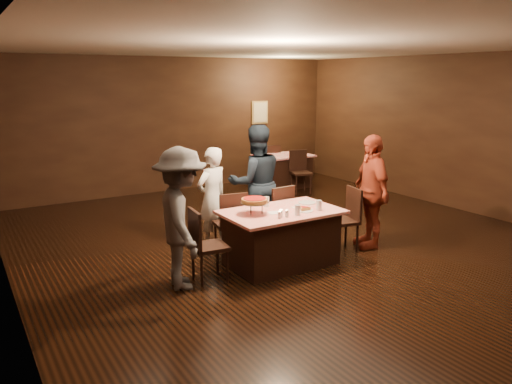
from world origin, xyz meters
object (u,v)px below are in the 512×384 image
main_table (281,237)px  diner_navy_hoodie (256,183)px  diner_grey_knit (181,219)px  chair_back_far (269,164)px  glass_front_right (319,205)px  chair_end_right (342,220)px  pizza_stand (255,201)px  diner_red_shirt (371,191)px  glass_front_left (297,210)px  glass_back (267,202)px  plate_empty (307,203)px  chair_end_left (210,245)px  chair_far_right (275,215)px  chair_far_left (230,222)px  chair_back_near (301,172)px  diner_white_jacket (212,198)px  back_table (283,171)px

main_table → diner_navy_hoodie: (0.29, 1.15, 0.53)m
diner_navy_hoodie → diner_grey_knit: bearing=47.0°
chair_back_far → glass_front_right: 5.55m
chair_end_right → pizza_stand: pizza_stand is taller
main_table → diner_red_shirt: bearing=-2.7°
diner_grey_knit → glass_front_left: (1.52, -0.31, -0.03)m
glass_front_right → chair_end_right: bearing=21.0°
glass_front_left → glass_back: size_ratio=1.00×
main_table → plate_empty: plate_empty is taller
chair_end_left → chair_far_right: bearing=-57.4°
diner_navy_hoodie → chair_back_far: bearing=-111.7°
chair_far_left → glass_front_left: 1.20m
diner_grey_knit → diner_red_shirt: bearing=-78.2°
diner_grey_knit → pizza_stand: (1.07, 0.04, 0.08)m
chair_back_near → diner_red_shirt: (-1.29, -3.50, 0.39)m
chair_end_right → diner_grey_knit: diner_grey_knit is taller
diner_white_jacket → chair_far_right: bearing=137.3°
chair_back_far → diner_red_shirt: size_ratio=0.55×
chair_back_far → diner_grey_knit: 6.43m
back_table → diner_white_jacket: (-3.35, -2.95, 0.38)m
diner_navy_hoodie → glass_front_right: bearing=110.5°
glass_front_left → glass_front_right: bearing=7.1°
back_table → diner_grey_knit: 6.01m
chair_back_near → diner_grey_knit: (-4.35, -3.42, 0.40)m
chair_end_right → pizza_stand: bearing=-79.6°
diner_red_shirt → glass_back: size_ratio=12.35×
chair_end_right → chair_back_far: (1.78, 4.73, 0.00)m
chair_end_right → pizza_stand: 1.57m
back_table → diner_white_jacket: size_ratio=0.84×
diner_grey_knit → diner_red_shirt: 3.06m
diner_red_shirt → glass_front_right: size_ratio=12.35×
pizza_stand → glass_back: pizza_stand is taller
chair_end_right → plate_empty: chair_end_right is taller
chair_far_left → diner_white_jacket: bearing=-71.6°
chair_far_left → chair_end_right: size_ratio=1.00×
diner_white_jacket → pizza_stand: diner_white_jacket is taller
diner_navy_hoodie → glass_front_left: diner_navy_hoodie is taller
chair_back_far → glass_front_right: bearing=75.2°
main_table → chair_back_near: size_ratio=1.68×
chair_end_left → diner_red_shirt: diner_red_shirt is taller
diner_white_jacket → diner_grey_knit: 1.54m
diner_grey_knit → pizza_stand: bearing=-74.4°
chair_back_far → glass_front_left: (-2.83, -5.03, 0.37)m
diner_white_jacket → glass_front_left: 1.57m
chair_end_right → diner_white_jacket: diner_white_jacket is taller
diner_navy_hoodie → diner_red_shirt: diner_navy_hoodie is taller
glass_front_right → diner_red_shirt: bearing=8.8°
chair_far_left → glass_front_right: chair_far_left is taller
chair_far_right → diner_navy_hoodie: size_ratio=0.52×
main_table → chair_far_right: bearing=61.9°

